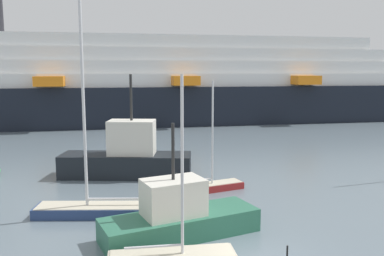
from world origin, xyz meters
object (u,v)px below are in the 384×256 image
at_px(fishing_boat_0, 128,157).
at_px(cruise_ship, 118,85).
at_px(sailboat_1, 97,205).
at_px(fishing_boat_1, 179,217).
at_px(sailboat_6, 207,186).

height_order(fishing_boat_0, cruise_ship, cruise_ship).
distance_m(sailboat_1, fishing_boat_0, 7.47).
relative_size(fishing_boat_1, cruise_ship, 0.08).
bearing_deg(fishing_boat_1, sailboat_6, -128.53).
bearing_deg(cruise_ship, fishing_boat_0, -89.81).
xyz_separation_m(sailboat_1, cruise_ship, (2.13, 36.24, 4.65)).
bearing_deg(fishing_boat_1, cruise_ship, -102.27).
bearing_deg(sailboat_6, cruise_ship, 84.06).
height_order(sailboat_6, fishing_boat_1, sailboat_6).
bearing_deg(fishing_boat_0, sailboat_6, -31.18).
height_order(sailboat_6, cruise_ship, cruise_ship).
bearing_deg(sailboat_6, sailboat_1, -168.83).
bearing_deg(sailboat_6, fishing_boat_0, 122.09).
xyz_separation_m(fishing_boat_1, cruise_ship, (-1.36, 39.61, 4.29)).
xyz_separation_m(fishing_boat_0, cruise_ship, (0.24, 29.05, 3.88)).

